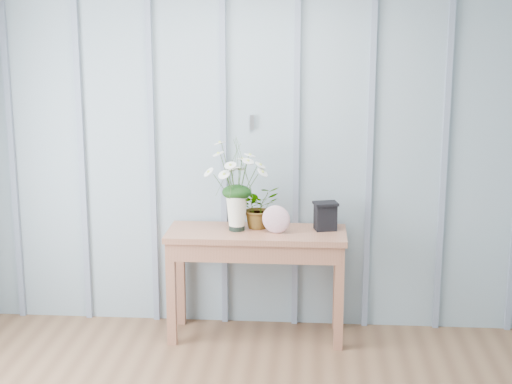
# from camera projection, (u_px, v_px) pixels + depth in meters

# --- Properties ---
(room_shell) EXTENTS (4.00, 4.50, 2.50)m
(room_shell) POSITION_uv_depth(u_px,v_px,m) (241.00, 52.00, 3.92)
(room_shell) COLOR #91A5AF
(room_shell) RESTS_ON ground
(sideboard) EXTENTS (1.20, 0.45, 0.75)m
(sideboard) POSITION_uv_depth(u_px,v_px,m) (257.00, 247.00, 5.28)
(sideboard) COLOR #985D44
(sideboard) RESTS_ON ground
(daisy_vase) EXTENTS (0.48, 0.36, 0.67)m
(daisy_vase) POSITION_uv_depth(u_px,v_px,m) (237.00, 168.00, 5.18)
(daisy_vase) COLOR black
(daisy_vase) RESTS_ON sideboard
(spider_plant) EXTENTS (0.34, 0.33, 0.29)m
(spider_plant) POSITION_uv_depth(u_px,v_px,m) (259.00, 207.00, 5.30)
(spider_plant) COLOR #0E330E
(spider_plant) RESTS_ON sideboard
(felt_disc_vessel) EXTENTS (0.20, 0.09, 0.19)m
(felt_disc_vessel) POSITION_uv_depth(u_px,v_px,m) (276.00, 219.00, 5.18)
(felt_disc_vessel) COLOR #944D6E
(felt_disc_vessel) RESTS_ON sideboard
(carved_box) EXTENTS (0.18, 0.16, 0.19)m
(carved_box) POSITION_uv_depth(u_px,v_px,m) (325.00, 216.00, 5.26)
(carved_box) COLOR black
(carved_box) RESTS_ON sideboard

